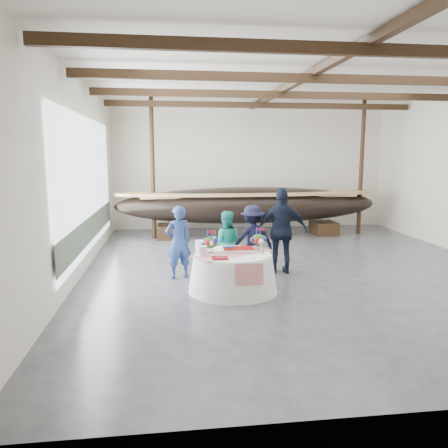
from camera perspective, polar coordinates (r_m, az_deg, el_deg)
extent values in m
cube|color=#3D3D42|center=(10.77, 9.28, -5.63)|extent=(10.00, 12.00, 0.01)
cube|color=silver|center=(16.26, 3.43, 7.45)|extent=(10.00, 0.02, 4.50)
cube|color=silver|center=(10.18, -18.61, 6.01)|extent=(0.02, 12.00, 4.50)
cube|color=white|center=(10.57, 9.94, 18.69)|extent=(10.00, 12.00, 0.01)
cube|color=black|center=(7.31, 18.55, 20.77)|extent=(9.80, 0.12, 0.18)
cube|color=black|center=(9.59, 11.75, 18.12)|extent=(9.80, 0.12, 0.18)
cube|color=black|center=(11.96, 7.70, 16.39)|extent=(9.80, 0.12, 0.18)
cube|color=black|center=(14.38, 5.04, 15.20)|extent=(9.80, 0.12, 0.18)
cube|color=black|center=(10.55, 9.92, 18.05)|extent=(0.15, 11.76, 0.15)
cylinder|color=black|center=(14.21, -9.30, 7.11)|extent=(0.14, 0.14, 4.50)
cylinder|color=black|center=(15.63, 17.50, 6.98)|extent=(0.14, 0.14, 4.50)
cube|color=silver|center=(11.16, -17.31, 5.02)|extent=(0.02, 7.00, 3.20)
cube|color=#596654|center=(11.29, -16.99, -0.56)|extent=(0.02, 7.00, 0.60)
cube|color=black|center=(14.41, -7.15, -0.94)|extent=(0.77, 0.99, 0.44)
cube|color=black|center=(15.35, 12.90, -0.49)|extent=(0.77, 0.99, 0.44)
ellipsoid|color=black|center=(14.54, 3.22, 2.48)|extent=(8.77, 1.75, 1.21)
cube|color=#9E7A4C|center=(14.50, 3.23, 3.77)|extent=(7.02, 1.15, 0.07)
cone|color=white|center=(8.78, 1.17, -6.40)|extent=(1.79, 1.79, 0.74)
cylinder|color=white|center=(8.69, 1.18, -3.99)|extent=(1.52, 1.52, 0.04)
cube|color=red|center=(8.68, 1.18, -3.85)|extent=(1.71, 1.28, 0.01)
cube|color=white|center=(8.81, 1.88, -3.44)|extent=(0.60, 0.40, 0.07)
cylinder|color=white|center=(8.45, -2.84, -3.55)|extent=(0.18, 0.18, 0.20)
cylinder|color=white|center=(8.90, -3.17, -2.84)|extent=(0.18, 0.18, 0.22)
cube|color=maroon|center=(8.23, -0.56, -4.48)|extent=(0.30, 0.24, 0.03)
cone|color=silver|center=(8.65, 4.95, -3.54)|extent=(0.09, 0.09, 0.12)
imported|color=navy|center=(9.64, -5.98, -2.37)|extent=(0.68, 0.55, 1.62)
imported|color=teal|center=(9.87, 0.23, -2.49)|extent=(0.78, 0.65, 1.47)
imported|color=black|center=(10.07, 3.73, -1.97)|extent=(1.11, 0.77, 1.57)
imported|color=black|center=(10.05, 7.59, -0.89)|extent=(1.20, 0.61, 1.97)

